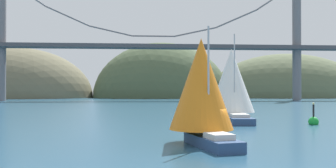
% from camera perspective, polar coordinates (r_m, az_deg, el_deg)
% --- Properties ---
extents(ground_plane, '(360.00, 360.00, 0.00)m').
position_cam_1_polar(ground_plane, '(27.59, 6.18, -8.85)').
color(ground_plane, navy).
extents(headland_left, '(62.50, 44.00, 41.36)m').
position_cam_1_polar(headland_left, '(169.40, -21.71, -1.92)').
color(headland_left, '#6B664C').
rests_on(headland_left, ground_plane).
extents(headland_center, '(57.56, 44.00, 46.50)m').
position_cam_1_polar(headland_center, '(162.19, -0.99, -2.02)').
color(headland_center, '#4C5B3D').
rests_on(headland_center, ground_plane).
extents(headland_right, '(70.57, 44.00, 37.91)m').
position_cam_1_polar(headland_right, '(174.47, 17.36, -1.89)').
color(headland_right, '#5B6647').
rests_on(headland_right, ground_plane).
extents(suspension_bridge, '(130.43, 6.00, 38.73)m').
position_cam_1_polar(suspension_bridge, '(122.76, -2.16, 6.03)').
color(suspension_bridge, slate).
rests_on(suspension_bridge, ground_plane).
extents(sailboat_orange_sail, '(5.43, 7.82, 8.19)m').
position_cam_1_polar(sailboat_orange_sail, '(27.26, 5.08, -0.45)').
color(sailboat_orange_sail, navy).
rests_on(sailboat_orange_sail, ground_plane).
extents(sailboat_white_mainsail, '(5.78, 9.79, 10.31)m').
position_cam_1_polar(sailboat_white_mainsail, '(46.93, 9.49, 0.18)').
color(sailboat_white_mainsail, navy).
rests_on(sailboat_white_mainsail, ground_plane).
extents(channel_buoy, '(1.10, 1.10, 2.64)m').
position_cam_1_polar(channel_buoy, '(44.38, 20.89, -5.21)').
color(channel_buoy, green).
rests_on(channel_buoy, ground_plane).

